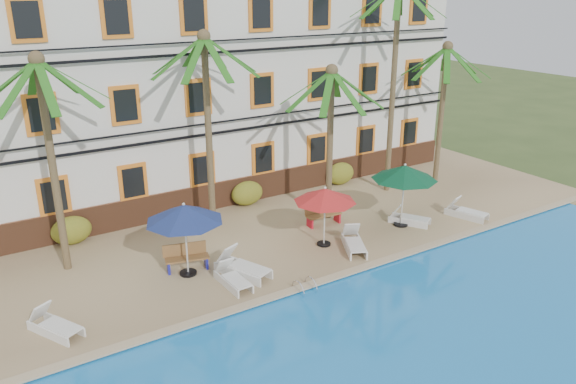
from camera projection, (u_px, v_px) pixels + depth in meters
ground at (325, 271)px, 19.89m from camera, size 100.00×100.00×0.00m
pool_deck at (256, 221)px, 23.81m from camera, size 30.00×12.00×0.25m
swimming_pool at (487, 378)px, 14.31m from camera, size 26.00×12.00×0.20m
pool_coping at (341, 275)px, 19.08m from camera, size 30.00×0.35×0.06m
hotel_building at (201, 81)px, 25.94m from camera, size 25.40×6.44×10.22m
palm_a at (48, 135)px, 17.93m from camera, size 4.14×4.14×7.41m
palm_b at (207, 106)px, 21.15m from camera, size 4.14×4.14×7.80m
palm_c at (331, 120)px, 22.47m from camera, size 4.14×4.14×6.43m
palm_d at (395, 63)px, 25.02m from camera, size 4.14×4.14×9.63m
palm_e at (443, 92)px, 26.94m from camera, size 4.14×4.14×6.86m
shrub_left at (71, 230)px, 21.25m from camera, size 1.50×0.90×1.10m
shrub_mid at (247, 193)px, 25.06m from camera, size 1.50×0.90×1.10m
shrub_right at (340, 173)px, 27.70m from camera, size 1.50×0.90×1.10m
umbrella_blue at (184, 214)px, 18.41m from camera, size 2.62×2.62×2.62m
umbrella_red at (325, 195)px, 20.65m from camera, size 2.35×2.35×2.36m
umbrella_green at (405, 173)px, 22.32m from camera, size 2.66×2.66×2.65m
lounger_a at (54, 325)px, 15.84m from camera, size 1.35×1.82×0.82m
lounger_b at (233, 278)px, 18.39m from camera, size 0.65×1.69×0.79m
lounger_c at (242, 266)px, 19.04m from camera, size 1.44×2.14×0.96m
lounger_d at (354, 242)px, 20.90m from camera, size 1.41×1.92×0.86m
lounger_e at (409, 218)px, 23.18m from camera, size 1.36×1.72×0.78m
lounger_f at (466, 211)px, 23.81m from camera, size 1.12×1.85×0.82m
bench_left at (187, 256)px, 19.39m from camera, size 1.57×0.85×0.93m
bench_right at (323, 213)px, 23.07m from camera, size 1.54×0.62×0.93m
pool_ladder at (305, 289)px, 18.22m from camera, size 0.54×0.74×0.74m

